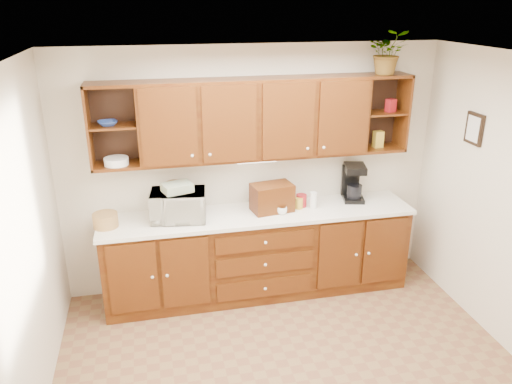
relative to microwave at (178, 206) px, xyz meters
name	(u,v)px	position (x,y,z in m)	size (l,w,h in m)	color
floor	(296,382)	(0.82, -1.45, -1.09)	(4.00, 4.00, 0.00)	brown
ceiling	(308,65)	(0.82, -1.45, 1.51)	(4.00, 4.00, 0.00)	white
back_wall	(252,170)	(0.82, 0.30, 0.21)	(4.00, 4.00, 0.00)	beige
left_wall	(13,273)	(-1.18, -1.45, 0.21)	(3.50, 3.50, 0.00)	beige
base_cabinets	(258,254)	(0.82, 0.00, -0.64)	(3.20, 0.60, 0.90)	#331105
countertop	(259,214)	(0.82, -0.01, -0.17)	(3.24, 0.64, 0.04)	white
upper_cabinets	(256,119)	(0.83, 0.14, 0.80)	(3.20, 0.33, 0.80)	#331105
undercabinet_light	(257,161)	(0.82, 0.09, 0.38)	(0.40, 0.05, 0.03)	white
framed_picture	(474,129)	(2.80, -0.55, 0.76)	(0.03, 0.24, 0.30)	black
wicker_basket	(105,220)	(-0.70, -0.02, -0.08)	(0.24, 0.24, 0.14)	#AA7A47
microwave	(178,206)	(0.00, 0.00, 0.00)	(0.54, 0.36, 0.30)	beige
towel_stack	(177,188)	(0.00, 0.00, 0.19)	(0.28, 0.20, 0.08)	tan
wine_bottle	(188,202)	(0.10, 0.03, 0.02)	(0.08, 0.08, 0.33)	black
woven_tray	(176,209)	(-0.02, 0.24, -0.14)	(0.33, 0.33, 0.02)	#AA7A47
bread_box	(272,198)	(0.96, 0.01, 0.00)	(0.41, 0.26, 0.29)	#331105
mug_tree	(282,207)	(1.06, -0.03, -0.10)	(0.25, 0.25, 0.28)	#331105
canister_red	(301,200)	(1.30, 0.06, -0.08)	(0.11, 0.11, 0.13)	maroon
canister_white	(313,200)	(1.41, -0.01, -0.06)	(0.08, 0.08, 0.17)	white
canister_yellow	(299,203)	(1.25, 0.01, -0.09)	(0.08, 0.08, 0.12)	gold
coffee_maker	(353,183)	(1.91, 0.13, 0.04)	(0.27, 0.32, 0.40)	black
bowl_stack	(108,123)	(-0.60, 0.12, 0.83)	(0.18, 0.18, 0.04)	navy
plate_stack	(116,161)	(-0.55, 0.10, 0.47)	(0.23, 0.23, 0.07)	white
pantry_box_yellow	(378,139)	(2.15, 0.13, 0.52)	(0.10, 0.08, 0.18)	gold
pantry_box_red	(391,105)	(2.25, 0.12, 0.88)	(0.09, 0.08, 0.13)	maroon
potted_plant	(388,52)	(2.16, 0.09, 1.42)	(0.39, 0.34, 0.44)	#999999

